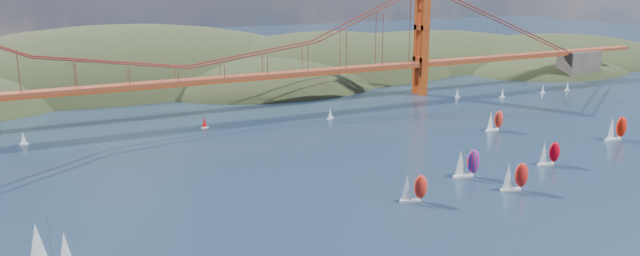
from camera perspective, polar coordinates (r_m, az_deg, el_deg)
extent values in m
ellipsoid|color=black|center=(392.76, -17.57, 1.97)|extent=(300.00, 180.00, 96.00)
ellipsoid|color=black|center=(399.73, 0.34, 3.35)|extent=(220.00, 140.00, 76.00)
ellipsoid|color=black|center=(351.80, -4.75, 2.62)|extent=(140.00, 110.00, 48.00)
ellipsoid|color=black|center=(462.27, 9.26, 5.00)|extent=(260.00, 160.00, 60.00)
ellipsoid|color=black|center=(487.85, 20.22, 4.95)|extent=(220.00, 150.00, 52.00)
ellipsoid|color=black|center=(427.73, 19.94, 4.36)|extent=(120.00, 90.00, 28.00)
cube|color=brown|center=(272.88, -11.91, 4.22)|extent=(440.00, 7.00, 1.60)
cube|color=maroon|center=(273.09, -11.90, 3.97)|extent=(440.00, 7.00, 0.80)
cube|color=maroon|center=(322.41, 9.25, 7.90)|extent=(4.00, 8.50, 55.00)
cube|color=#4C443D|center=(401.52, 22.57, 5.40)|extent=(24.00, 12.00, 16.00)
cube|color=brown|center=(409.61, 23.80, 6.57)|extent=(52.00, 7.00, 1.60)
cylinder|color=#99999E|center=(135.85, -23.38, -10.09)|extent=(0.15, 0.15, 14.69)
cone|color=white|center=(136.10, -24.35, -10.49)|extent=(5.73, 5.73, 12.92)
cone|color=white|center=(136.82, -22.21, -10.81)|extent=(4.09, 4.09, 10.28)
cube|color=silver|center=(174.31, 8.20, -6.60)|extent=(5.56, 3.20, 0.64)
cylinder|color=#99999E|center=(172.90, 8.34, -5.25)|extent=(0.08, 0.08, 8.04)
cone|color=white|center=(172.72, 7.94, -5.40)|extent=(3.83, 3.83, 7.08)
ellipsoid|color=red|center=(173.74, 9.19, -5.33)|extent=(4.32, 3.47, 6.76)
cube|color=silver|center=(189.11, 17.01, -5.41)|extent=(5.98, 2.95, 0.69)
cylinder|color=#99999E|center=(187.78, 17.19, -4.06)|extent=(0.09, 0.09, 8.64)
cone|color=white|center=(187.28, 16.83, -4.22)|extent=(3.91, 3.91, 7.60)
ellipsoid|color=red|center=(189.32, 17.95, -4.11)|extent=(4.52, 3.43, 7.26)
cube|color=white|center=(217.16, 19.92, -3.13)|extent=(5.55, 2.58, 0.64)
cylinder|color=#99999E|center=(216.13, 20.07, -2.02)|extent=(0.08, 0.08, 8.03)
cone|color=white|center=(215.55, 19.79, -2.15)|extent=(3.56, 3.56, 7.07)
ellipsoid|color=#C1000F|center=(217.73, 20.65, -2.06)|extent=(4.16, 3.08, 6.75)
cube|color=white|center=(256.75, 15.45, -0.18)|extent=(5.61, 1.69, 0.67)
cylinder|color=#99999E|center=(255.89, 15.56, 0.80)|extent=(0.08, 0.08, 8.37)
cone|color=white|center=(255.16, 15.33, 0.68)|extent=(3.19, 3.19, 7.36)
ellipsoid|color=red|center=(257.78, 16.03, 0.77)|extent=(3.96, 2.54, 7.03)
cube|color=silver|center=(258.28, 25.19, -0.95)|extent=(6.43, 2.59, 0.75)
cylinder|color=#99999E|center=(257.34, 25.36, 0.15)|extent=(0.09, 0.09, 9.37)
cone|color=white|center=(256.46, 25.12, 0.02)|extent=(3.95, 3.95, 8.25)
ellipsoid|color=red|center=(259.59, 25.85, 0.10)|extent=(4.71, 3.32, 7.87)
cube|color=silver|center=(197.28, 12.93, -4.32)|extent=(6.29, 2.80, 0.73)
cylinder|color=#99999E|center=(195.95, 13.09, -2.94)|extent=(0.09, 0.09, 9.11)
cone|color=white|center=(195.43, 12.72, -3.11)|extent=(3.98, 3.98, 8.02)
ellipsoid|color=red|center=(197.53, 13.85, -2.99)|extent=(4.68, 3.42, 7.66)
cube|color=silver|center=(252.32, -25.44, -1.33)|extent=(3.00, 1.00, 0.50)
cone|color=white|center=(251.76, -25.50, -0.82)|extent=(2.00, 2.00, 4.20)
cube|color=silver|center=(319.84, 12.42, 2.75)|extent=(3.00, 1.00, 0.50)
cone|color=white|center=(319.39, 12.44, 3.17)|extent=(2.00, 2.00, 4.20)
cube|color=silver|center=(326.59, 16.32, 2.75)|extent=(3.00, 1.00, 0.50)
cone|color=white|center=(326.16, 16.35, 3.15)|extent=(2.00, 2.00, 4.20)
cube|color=silver|center=(344.20, 19.67, 3.05)|extent=(3.00, 1.00, 0.50)
cone|color=white|center=(343.79, 19.70, 3.43)|extent=(2.00, 2.00, 4.20)
cube|color=silver|center=(357.46, 21.66, 3.26)|extent=(3.00, 1.00, 0.50)
cone|color=white|center=(357.06, 21.69, 3.63)|extent=(2.00, 2.00, 4.20)
cube|color=silver|center=(267.43, 0.95, 0.88)|extent=(3.00, 1.00, 0.50)
cone|color=white|center=(266.90, 0.95, 1.37)|extent=(2.00, 2.00, 4.20)
cube|color=silver|center=(256.20, -10.51, 0.05)|extent=(3.00, 1.00, 0.50)
cone|color=red|center=(255.64, -10.53, 0.56)|extent=(2.00, 2.00, 4.20)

